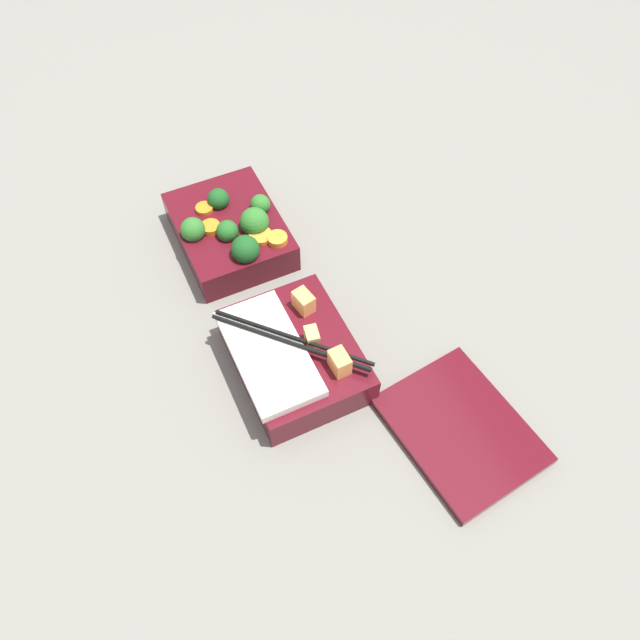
# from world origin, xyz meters

# --- Properties ---
(ground_plane) EXTENTS (3.00, 3.00, 0.00)m
(ground_plane) POSITION_xyz_m (0.00, 0.00, 0.00)
(ground_plane) COLOR slate
(bento_tray_vegetable) EXTENTS (0.18, 0.14, 0.08)m
(bento_tray_vegetable) POSITION_xyz_m (-0.11, -0.00, 0.03)
(bento_tray_vegetable) COLOR #510F19
(bento_tray_vegetable) RESTS_ON ground_plane
(bento_tray_rice) EXTENTS (0.18, 0.15, 0.07)m
(bento_tray_rice) POSITION_xyz_m (0.11, -0.01, 0.03)
(bento_tray_rice) COLOR #510F19
(bento_tray_rice) RESTS_ON ground_plane
(bento_lid) EXTENTS (0.19, 0.15, 0.01)m
(bento_lid) POSITION_xyz_m (0.28, 0.14, 0.01)
(bento_lid) COLOR #510F19
(bento_lid) RESTS_ON ground_plane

